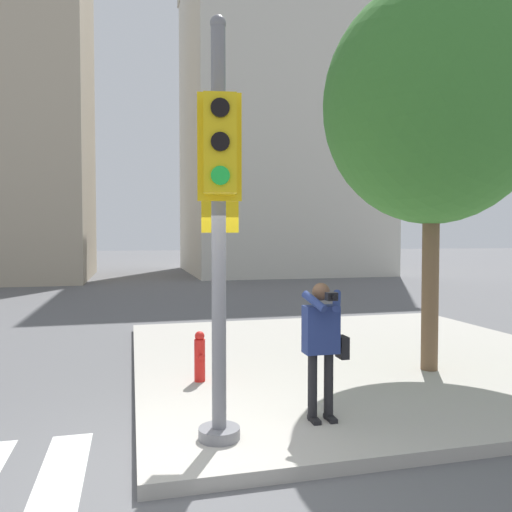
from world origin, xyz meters
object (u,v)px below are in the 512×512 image
object	(u,v)px
person_photographer	(323,339)
fire_hydrant	(200,356)
street_tree	(433,105)
traffic_signal_pole	(219,210)

from	to	relation	value
person_photographer	fire_hydrant	size ratio (longest dim) A/B	2.15
person_photographer	street_tree	size ratio (longest dim) A/B	0.26
traffic_signal_pole	person_photographer	bearing A→B (deg)	11.52
person_photographer	street_tree	distance (m)	4.41
person_photographer	traffic_signal_pole	bearing A→B (deg)	-168.48
traffic_signal_pole	street_tree	bearing A→B (deg)	26.90
street_tree	fire_hydrant	xyz separation A→B (m)	(-3.66, 0.25, -3.84)
street_tree	person_photographer	bearing A→B (deg)	-146.57
traffic_signal_pole	fire_hydrant	size ratio (longest dim) A/B	5.92
traffic_signal_pole	person_photographer	world-z (taller)	traffic_signal_pole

